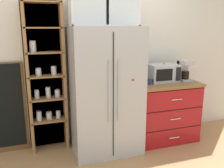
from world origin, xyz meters
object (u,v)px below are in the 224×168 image
(mug_navy, at_px, (149,81))
(bottle_amber, at_px, (164,73))
(refrigerator, at_px, (105,91))
(bottle_clear, at_px, (142,76))
(microwave, at_px, (162,73))
(coffee_maker, at_px, (184,70))
(chalkboard_menu, at_px, (2,109))

(mug_navy, relative_size, bottle_amber, 0.41)
(refrigerator, xyz_separation_m, bottle_clear, (0.54, -0.01, 0.17))
(bottle_clear, bearing_deg, mug_navy, -16.24)
(bottle_amber, bearing_deg, bottle_clear, -165.12)
(refrigerator, xyz_separation_m, bottle_amber, (0.96, 0.10, 0.16))
(refrigerator, height_order, microwave, refrigerator)
(coffee_maker, height_order, chalkboard_menu, chalkboard_menu)
(mug_navy, bearing_deg, refrigerator, 176.87)
(bottle_amber, xyz_separation_m, chalkboard_menu, (-2.30, 0.23, -0.39))
(coffee_maker, xyz_separation_m, bottle_clear, (-0.73, -0.05, -0.04))
(refrigerator, relative_size, bottle_clear, 6.32)
(mug_navy, height_order, bottle_amber, bottle_amber)
(coffee_maker, relative_size, chalkboard_menu, 0.25)
(coffee_maker, relative_size, mug_navy, 2.87)
(coffee_maker, xyz_separation_m, bottle_amber, (-0.32, 0.05, -0.04))
(mug_navy, height_order, bottle_clear, bottle_clear)
(mug_navy, relative_size, chalkboard_menu, 0.09)
(microwave, xyz_separation_m, mug_navy, (-0.29, -0.12, -0.08))
(bottle_clear, distance_m, bottle_amber, 0.43)
(refrigerator, height_order, bottle_amber, refrigerator)
(refrigerator, relative_size, chalkboard_menu, 1.36)
(coffee_maker, distance_m, mug_navy, 0.65)
(bottle_clear, bearing_deg, bottle_amber, 14.88)
(coffee_maker, bearing_deg, bottle_amber, 170.34)
(refrigerator, distance_m, chalkboard_menu, 1.40)
(mug_navy, xyz_separation_m, bottle_amber, (0.32, 0.14, 0.07))
(microwave, xyz_separation_m, coffee_maker, (0.35, -0.04, 0.03))
(chalkboard_menu, bearing_deg, microwave, -6.11)
(mug_navy, xyz_separation_m, chalkboard_menu, (-1.98, 0.37, -0.31))
(refrigerator, bearing_deg, microwave, 5.50)
(coffee_maker, bearing_deg, refrigerator, -177.88)
(bottle_clear, xyz_separation_m, chalkboard_menu, (-1.89, 0.34, -0.39))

